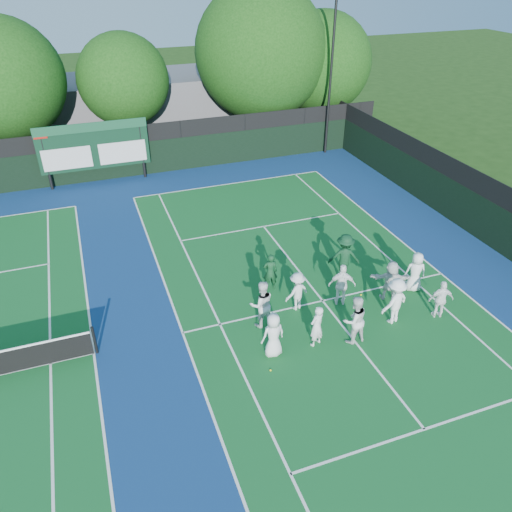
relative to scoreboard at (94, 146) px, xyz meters
name	(u,v)px	position (x,y,z in m)	size (l,w,h in m)	color
ground	(335,316)	(7.01, -15.59, -2.19)	(120.00, 120.00, 0.00)	#1C3D10
court_apron	(168,336)	(1.01, -14.59, -2.19)	(34.00, 32.00, 0.01)	navy
near_court	(323,301)	(7.01, -14.59, -2.18)	(11.05, 23.85, 0.01)	#125823
back_fence	(114,156)	(1.01, 0.41, -0.83)	(34.00, 0.08, 3.00)	black
scoreboard	(94,146)	(0.00, 0.00, 0.00)	(6.00, 0.21, 3.55)	black
clubhouse	(156,104)	(5.01, 8.41, -0.19)	(18.00, 6.00, 4.00)	#5D5D62
light_pole_right	(333,51)	(14.51, 0.11, 4.11)	(1.20, 0.30, 10.12)	black
tree_b	(7,82)	(-3.95, 3.99, 2.92)	(6.80, 6.80, 8.69)	black
tree_c	(126,82)	(2.63, 3.99, 2.45)	(5.49, 5.49, 7.53)	black
tree_d	(263,55)	(11.52, 3.99, 3.42)	(8.55, 8.55, 10.11)	black
tree_e	(323,65)	(15.95, 3.99, 2.55)	(6.70, 6.70, 8.27)	black
tennis_ball_0	(271,370)	(3.77, -17.37, -2.16)	(0.07, 0.07, 0.07)	yellow
tennis_ball_1	(342,282)	(8.30, -13.71, -2.16)	(0.07, 0.07, 0.07)	yellow
tennis_ball_4	(268,267)	(5.88, -11.63, -2.16)	(0.07, 0.07, 0.07)	yellow
tennis_ball_5	(361,295)	(8.58, -14.78, -2.16)	(0.07, 0.07, 0.07)	yellow
player_front_0	(273,335)	(4.13, -16.66, -1.37)	(0.81, 0.52, 1.65)	white
player_front_1	(317,326)	(5.68, -16.70, -1.40)	(0.58, 0.38, 1.58)	white
player_front_2	(354,320)	(6.94, -16.97, -1.28)	(0.89, 0.69, 1.82)	silver
player_front_3	(395,301)	(8.82, -16.53, -1.28)	(1.17, 0.67, 1.81)	white
player_front_4	(441,299)	(10.57, -16.86, -1.42)	(0.90, 0.37, 1.54)	white
player_back_0	(262,304)	(4.31, -15.09, -1.27)	(0.89, 0.70, 1.84)	silver
player_back_1	(297,291)	(5.88, -14.64, -1.41)	(1.00, 0.58, 1.55)	silver
player_back_2	(342,285)	(7.57, -14.95, -1.33)	(1.01, 0.42, 1.73)	white
player_back_3	(390,280)	(9.47, -15.27, -1.36)	(1.54, 0.49, 1.66)	silver
player_back_4	(415,272)	(10.70, -15.11, -1.36)	(0.82, 0.53, 1.67)	white
coach_left	(270,272)	(5.42, -13.09, -1.41)	(0.57, 0.38, 1.57)	#0F3A1D
coach_right	(344,257)	(8.52, -13.36, -1.21)	(1.27, 0.73, 1.96)	#0E341C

